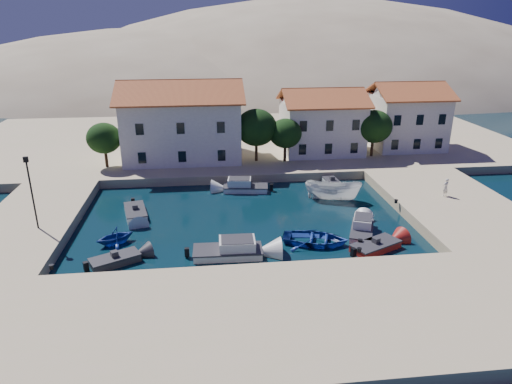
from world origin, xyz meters
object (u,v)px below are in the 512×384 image
cabin_cruiser_south (228,250)px  boat_east (332,200)px  building_right (407,114)px  building_left (182,119)px  cabin_cruiser_east (362,230)px  pedestrian (446,187)px  building_mid (322,120)px  rowboat_south (315,243)px  lamppost (31,186)px

cabin_cruiser_south → boat_east: bearing=45.1°
building_right → cabin_cruiser_south: building_right is taller
building_left → cabin_cruiser_east: (15.91, -22.34, -5.46)m
cabin_cruiser_east → pedestrian: 11.84m
building_left → building_right: bearing=3.8°
building_mid → rowboat_south: (-6.46, -24.51, -5.22)m
building_mid → pedestrian: 19.84m
building_left → rowboat_south: (11.54, -23.51, -5.94)m
lamppost → rowboat_south: lamppost is taller
building_right → building_left: bearing=-176.2°
building_right → lamppost: size_ratio=1.52×
boat_east → building_right: bearing=-22.8°
lamppost → cabin_cruiser_east: bearing=-4.9°
building_mid → boat_east: 16.09m
pedestrian → cabin_cruiser_south: bearing=-5.8°
building_left → lamppost: size_ratio=2.36×
pedestrian → cabin_cruiser_east: bearing=2.6°
building_mid → cabin_cruiser_south: building_mid is taller
pedestrian → building_right: bearing=-127.3°
boat_east → pedestrian: (10.62, -2.70, 1.91)m
building_left → cabin_cruiser_south: bearing=-80.4°
lamppost → cabin_cruiser_east: size_ratio=1.28×
building_right → cabin_cruiser_south: 37.55m
cabin_cruiser_south → rowboat_south: size_ratio=1.02×
building_left → building_mid: (18.00, 1.00, -0.71)m
cabin_cruiser_east → boat_east: bearing=24.0°
cabin_cruiser_south → cabin_cruiser_east: 11.97m
rowboat_south → cabin_cruiser_east: size_ratio=1.11×
rowboat_south → lamppost: bearing=98.1°
building_right → boat_east: building_right is taller
lamppost → pedestrian: bearing=4.9°
building_right → lamppost: building_right is taller
building_mid → pedestrian: bearing=-65.1°
cabin_cruiser_east → building_mid: bearing=16.8°
building_right → cabin_cruiser_east: bearing=-120.1°
rowboat_south → pedestrian: bearing=-48.5°
building_right → lamppost: (-41.50, -22.00, -0.72)m
boat_east → pedestrian: size_ratio=3.16×
rowboat_south → building_left: bearing=42.9°
building_mid → rowboat_south: building_mid is taller
building_right → pedestrian: bearing=-101.4°
building_mid → rowboat_south: 25.88m
building_mid → rowboat_south: bearing=-104.8°
cabin_cruiser_south → rowboat_south: cabin_cruiser_south is taller
building_mid → building_right: building_right is taller
cabin_cruiser_south → pedestrian: size_ratio=3.01×
building_right → pedestrian: 19.44m
rowboat_south → boat_east: size_ratio=0.94×
building_right → building_mid: bearing=-175.2°
cabin_cruiser_south → cabin_cruiser_east: (11.71, 2.48, 0.00)m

